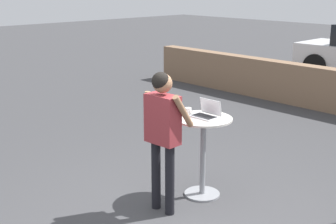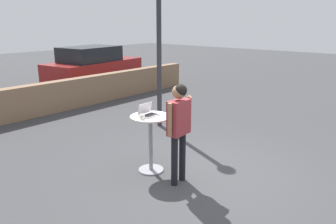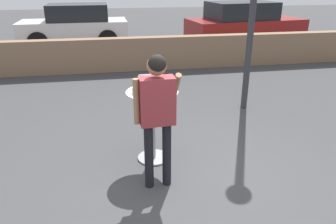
{
  "view_description": "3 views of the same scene",
  "coord_description": "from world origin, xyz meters",
  "px_view_note": "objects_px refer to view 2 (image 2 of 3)",
  "views": [
    {
      "loc": [
        3.29,
        -3.3,
        2.64
      ],
      "look_at": [
        -0.62,
        0.37,
        1.15
      ],
      "focal_mm": 50.0,
      "sensor_mm": 36.0,
      "label": 1
    },
    {
      "loc": [
        -4.36,
        -3.0,
        2.63
      ],
      "look_at": [
        -0.23,
        0.55,
        1.11
      ],
      "focal_mm": 35.0,
      "sensor_mm": 36.0,
      "label": 2
    },
    {
      "loc": [
        -0.94,
        -3.34,
        2.47
      ],
      "look_at": [
        -0.3,
        0.27,
        0.94
      ],
      "focal_mm": 35.0,
      "sensor_mm": 36.0,
      "label": 3
    }
  ],
  "objects_px": {
    "cafe_table": "(151,135)",
    "standing_person": "(179,121)",
    "coffee_mug": "(142,117)",
    "parked_car_further_down": "(93,66)",
    "laptop": "(148,113)",
    "street_lamp": "(159,25)"
  },
  "relations": [
    {
      "from": "laptop",
      "to": "coffee_mug",
      "type": "bearing_deg",
      "value": -160.4
    },
    {
      "from": "cafe_table",
      "to": "standing_person",
      "type": "height_order",
      "value": "standing_person"
    },
    {
      "from": "laptop",
      "to": "coffee_mug",
      "type": "distance_m",
      "value": 0.25
    },
    {
      "from": "standing_person",
      "to": "cafe_table",
      "type": "bearing_deg",
      "value": 87.51
    },
    {
      "from": "standing_person",
      "to": "parked_car_further_down",
      "type": "bearing_deg",
      "value": 61.49
    },
    {
      "from": "cafe_table",
      "to": "standing_person",
      "type": "relative_size",
      "value": 0.61
    },
    {
      "from": "coffee_mug",
      "to": "standing_person",
      "type": "height_order",
      "value": "standing_person"
    },
    {
      "from": "cafe_table",
      "to": "laptop",
      "type": "height_order",
      "value": "laptop"
    },
    {
      "from": "standing_person",
      "to": "parked_car_further_down",
      "type": "xyz_separation_m",
      "value": [
        4.4,
        8.11,
        -0.26
      ]
    },
    {
      "from": "cafe_table",
      "to": "parked_car_further_down",
      "type": "xyz_separation_m",
      "value": [
        4.38,
        7.45,
        0.13
      ]
    },
    {
      "from": "parked_car_further_down",
      "to": "cafe_table",
      "type": "bearing_deg",
      "value": -120.43
    },
    {
      "from": "standing_person",
      "to": "street_lamp",
      "type": "xyz_separation_m",
      "value": [
        2.1,
        2.32,
        1.46
      ]
    },
    {
      "from": "street_lamp",
      "to": "standing_person",
      "type": "bearing_deg",
      "value": -132.17
    },
    {
      "from": "laptop",
      "to": "parked_car_further_down",
      "type": "bearing_deg",
      "value": 59.4
    },
    {
      "from": "laptop",
      "to": "cafe_table",
      "type": "bearing_deg",
      "value": -88.88
    },
    {
      "from": "standing_person",
      "to": "street_lamp",
      "type": "relative_size",
      "value": 0.44
    },
    {
      "from": "cafe_table",
      "to": "laptop",
      "type": "distance_m",
      "value": 0.4
    },
    {
      "from": "coffee_mug",
      "to": "parked_car_further_down",
      "type": "height_order",
      "value": "parked_car_further_down"
    },
    {
      "from": "laptop",
      "to": "standing_person",
      "type": "height_order",
      "value": "standing_person"
    },
    {
      "from": "coffee_mug",
      "to": "parked_car_further_down",
      "type": "distance_m",
      "value": 8.79
    },
    {
      "from": "coffee_mug",
      "to": "parked_car_further_down",
      "type": "relative_size",
      "value": 0.03
    },
    {
      "from": "parked_car_further_down",
      "to": "street_lamp",
      "type": "xyz_separation_m",
      "value": [
        -2.31,
        -5.79,
        1.72
      ]
    }
  ]
}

